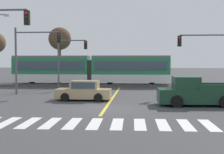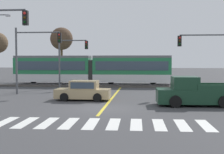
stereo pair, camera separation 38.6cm
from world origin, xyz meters
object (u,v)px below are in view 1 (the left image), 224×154
Objects in this scene: light_rail_tram at (91,69)px; traffic_light_mid_right at (209,52)px; bare_tree_west at (60,39)px; traffic_light_mid_left at (31,50)px; sedan_crossing at (84,91)px; pickup_truck at (196,93)px; traffic_light_far_left at (68,54)px.

traffic_light_mid_right is at bearing -40.08° from light_rail_tram.
bare_tree_west is at bearing 137.75° from traffic_light_mid_right.
traffic_light_mid_left is at bearing -85.16° from bare_tree_west.
traffic_light_mid_left is (-5.35, 3.51, 3.30)m from sedan_crossing.
traffic_light_mid_right is at bearing 69.20° from pickup_truck.
traffic_light_mid_right reaches higher than pickup_truck.
traffic_light_far_left is at bearing 72.00° from traffic_light_mid_left.
traffic_light_mid_right is at bearing 17.90° from sedan_crossing.
traffic_light_mid_left reaches higher than traffic_light_far_left.
light_rail_tram is at bearing -46.67° from bare_tree_west.
light_rail_tram is 13.22m from sedan_crossing.
pickup_truck is 0.97× the size of traffic_light_mid_right.
bare_tree_west is at bearing 133.33° from light_rail_tram.
pickup_truck is 14.92m from traffic_light_mid_left.
sedan_crossing is (1.47, -13.07, -1.35)m from light_rail_tram.
pickup_truck is (8.12, -2.10, 0.14)m from sedan_crossing.
bare_tree_west reaches higher than traffic_light_mid_right.
traffic_light_far_left is (-3.39, 9.54, 3.03)m from sedan_crossing.
traffic_light_mid_right is at bearing -42.25° from bare_tree_west.
traffic_light_mid_left reaches higher than light_rail_tram.
traffic_light_mid_left is 0.79× the size of bare_tree_west.
sedan_crossing is 0.77× the size of pickup_truck.
traffic_light_far_left is 14.92m from traffic_light_mid_right.
bare_tree_west reaches higher than light_rail_tram.
pickup_truck is at bearing -54.45° from bare_tree_west.
traffic_light_mid_left is at bearing -112.10° from light_rail_tram.
pickup_truck is at bearing -110.80° from traffic_light_mid_right.
light_rail_tram reaches higher than sedan_crossing.
light_rail_tram reaches higher than pickup_truck.
light_rail_tram is at bearing 96.41° from sedan_crossing.
sedan_crossing is 20.36m from bare_tree_west.
bare_tree_west is (-5.15, 5.46, 3.91)m from light_rail_tram.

